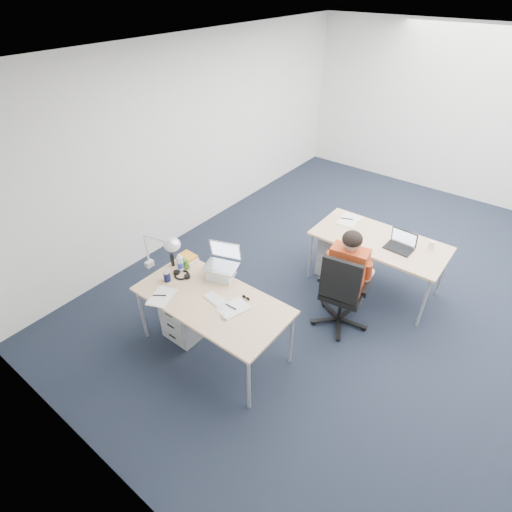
{
  "coord_description": "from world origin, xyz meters",
  "views": [
    {
      "loc": [
        1.18,
        -4.08,
        3.45
      ],
      "look_at": [
        -1.01,
        -1.25,
        0.85
      ],
      "focal_mm": 28.0,
      "sensor_mm": 36.0,
      "label": 1
    }
  ],
  "objects_px": {
    "desk_far": "(379,243)",
    "drawer_pedestal_far": "(338,254)",
    "far_cup": "(432,245)",
    "drawer_pedestal_near": "(188,313)",
    "wireless_keyboard": "(217,300)",
    "can_koozie": "(167,276)",
    "seated_person": "(349,274)",
    "headphones": "(182,274)",
    "desk_near": "(212,303)",
    "water_bottle": "(180,263)",
    "silver_laptop": "(221,263)",
    "office_chair": "(340,305)",
    "book_stack": "(188,259)",
    "desk_lamp": "(157,251)",
    "bear_figurine": "(186,264)",
    "sunglasses": "(246,298)",
    "cordless_phone": "(172,260)",
    "computer_mouse": "(225,316)",
    "dark_laptop": "(400,241)"
  },
  "relations": [
    {
      "from": "office_chair",
      "to": "headphones",
      "type": "xyz_separation_m",
      "value": [
        -1.4,
        -1.09,
        0.45
      ]
    },
    {
      "from": "headphones",
      "to": "desk_lamp",
      "type": "height_order",
      "value": "desk_lamp"
    },
    {
      "from": "drawer_pedestal_far",
      "to": "drawer_pedestal_near",
      "type": "bearing_deg",
      "value": -111.15
    },
    {
      "from": "can_koozie",
      "to": "office_chair",
      "type": "bearing_deg",
      "value": 40.28
    },
    {
      "from": "wireless_keyboard",
      "to": "book_stack",
      "type": "height_order",
      "value": "book_stack"
    },
    {
      "from": "sunglasses",
      "to": "water_bottle",
      "type": "bearing_deg",
      "value": -171.73
    },
    {
      "from": "water_bottle",
      "to": "desk_near",
      "type": "bearing_deg",
      "value": -13.22
    },
    {
      "from": "desk_near",
      "to": "bear_figurine",
      "type": "height_order",
      "value": "bear_figurine"
    },
    {
      "from": "desk_near",
      "to": "can_koozie",
      "type": "relative_size",
      "value": 13.55
    },
    {
      "from": "wireless_keyboard",
      "to": "sunglasses",
      "type": "height_order",
      "value": "sunglasses"
    },
    {
      "from": "desk_near",
      "to": "seated_person",
      "type": "height_order",
      "value": "seated_person"
    },
    {
      "from": "seated_person",
      "to": "bear_figurine",
      "type": "distance_m",
      "value": 1.84
    },
    {
      "from": "drawer_pedestal_far",
      "to": "far_cup",
      "type": "xyz_separation_m",
      "value": [
        1.07,
        0.19,
        0.5
      ]
    },
    {
      "from": "seated_person",
      "to": "desk_near",
      "type": "bearing_deg",
      "value": -131.34
    },
    {
      "from": "can_koozie",
      "to": "desk_lamp",
      "type": "distance_m",
      "value": 0.29
    },
    {
      "from": "drawer_pedestal_near",
      "to": "computer_mouse",
      "type": "xyz_separation_m",
      "value": [
        0.69,
        -0.12,
        0.47
      ]
    },
    {
      "from": "office_chair",
      "to": "wireless_keyboard",
      "type": "relative_size",
      "value": 3.53
    },
    {
      "from": "book_stack",
      "to": "desk_lamp",
      "type": "height_order",
      "value": "desk_lamp"
    },
    {
      "from": "bear_figurine",
      "to": "far_cup",
      "type": "xyz_separation_m",
      "value": [
        2.01,
        2.06,
        -0.02
      ]
    },
    {
      "from": "far_cup",
      "to": "desk_far",
      "type": "bearing_deg",
      "value": -159.65
    },
    {
      "from": "water_bottle",
      "to": "drawer_pedestal_far",
      "type": "bearing_deg",
      "value": 63.59
    },
    {
      "from": "drawer_pedestal_near",
      "to": "computer_mouse",
      "type": "distance_m",
      "value": 0.85
    },
    {
      "from": "drawer_pedestal_near",
      "to": "cordless_phone",
      "type": "distance_m",
      "value": 0.63
    },
    {
      "from": "drawer_pedestal_far",
      "to": "bear_figurine",
      "type": "distance_m",
      "value": 2.16
    },
    {
      "from": "water_bottle",
      "to": "cordless_phone",
      "type": "height_order",
      "value": "water_bottle"
    },
    {
      "from": "cordless_phone",
      "to": "desk_near",
      "type": "bearing_deg",
      "value": 3.76
    },
    {
      "from": "desk_near",
      "to": "water_bottle",
      "type": "bearing_deg",
      "value": 166.78
    },
    {
      "from": "desk_far",
      "to": "book_stack",
      "type": "height_order",
      "value": "book_stack"
    },
    {
      "from": "silver_laptop",
      "to": "far_cup",
      "type": "relative_size",
      "value": 3.96
    },
    {
      "from": "drawer_pedestal_near",
      "to": "drawer_pedestal_far",
      "type": "distance_m",
      "value": 2.21
    },
    {
      "from": "can_koozie",
      "to": "desk_far",
      "type": "bearing_deg",
      "value": 55.27
    },
    {
      "from": "silver_laptop",
      "to": "desk_lamp",
      "type": "distance_m",
      "value": 0.69
    },
    {
      "from": "desk_near",
      "to": "office_chair",
      "type": "distance_m",
      "value": 1.52
    },
    {
      "from": "drawer_pedestal_far",
      "to": "can_koozie",
      "type": "distance_m",
      "value": 2.4
    },
    {
      "from": "office_chair",
      "to": "bear_figurine",
      "type": "xyz_separation_m",
      "value": [
        -1.45,
        -0.97,
        0.51
      ]
    },
    {
      "from": "book_stack",
      "to": "bear_figurine",
      "type": "bearing_deg",
      "value": -51.64
    },
    {
      "from": "computer_mouse",
      "to": "bear_figurine",
      "type": "distance_m",
      "value": 0.89
    },
    {
      "from": "office_chair",
      "to": "seated_person",
      "type": "distance_m",
      "value": 0.38
    },
    {
      "from": "seated_person",
      "to": "headphones",
      "type": "xyz_separation_m",
      "value": [
        -1.38,
        -1.27,
        0.12
      ]
    },
    {
      "from": "seated_person",
      "to": "cordless_phone",
      "type": "distance_m",
      "value": 2.0
    },
    {
      "from": "water_bottle",
      "to": "desk_far",
      "type": "bearing_deg",
      "value": 52.3
    },
    {
      "from": "desk_near",
      "to": "book_stack",
      "type": "xyz_separation_m",
      "value": [
        -0.64,
        0.3,
        0.09
      ]
    },
    {
      "from": "desk_far",
      "to": "drawer_pedestal_far",
      "type": "relative_size",
      "value": 2.91
    },
    {
      "from": "office_chair",
      "to": "can_koozie",
      "type": "height_order",
      "value": "office_chair"
    },
    {
      "from": "desk_near",
      "to": "far_cup",
      "type": "xyz_separation_m",
      "value": [
        1.45,
        2.26,
        0.09
      ]
    },
    {
      "from": "desk_lamp",
      "to": "dark_laptop",
      "type": "distance_m",
      "value": 2.79
    },
    {
      "from": "water_bottle",
      "to": "far_cup",
      "type": "bearing_deg",
      "value": 46.24
    },
    {
      "from": "desk_lamp",
      "to": "dark_laptop",
      "type": "height_order",
      "value": "desk_lamp"
    },
    {
      "from": "drawer_pedestal_near",
      "to": "wireless_keyboard",
      "type": "height_order",
      "value": "wireless_keyboard"
    },
    {
      "from": "water_bottle",
      "to": "far_cup",
      "type": "relative_size",
      "value": 2.29
    }
  ]
}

